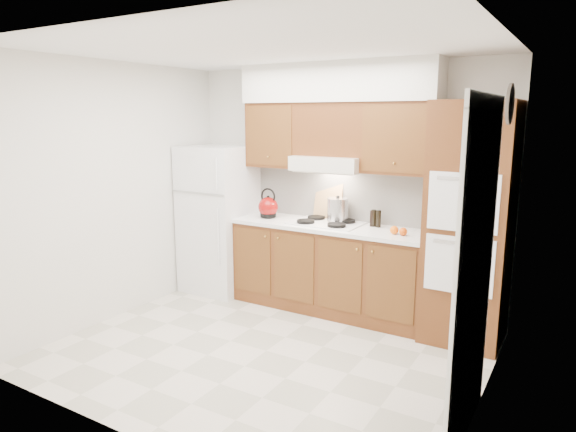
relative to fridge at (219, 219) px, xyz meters
The scene contains 26 objects.
floor 2.00m from the fridge, 39.06° to the right, with size 3.60×3.60×0.00m, color beige.
ceiling 2.51m from the fridge, 39.06° to the right, with size 3.60×3.60×0.00m, color white.
wall_back 1.52m from the fridge, 14.37° to the left, with size 3.60×0.02×2.60m, color silver.
wall_left 1.28m from the fridge, 109.11° to the right, with size 0.02×3.00×2.60m, color silver.
wall_right 3.43m from the fridge, 19.58° to the right, with size 0.02×3.00×2.60m, color silver.
fridge is the anchor object (origin of this frame).
base_cabinets 1.49m from the fridge, ahead, with size 2.11×0.60×0.90m, color brown.
countertop 1.43m from the fridge, ahead, with size 2.13×0.62×0.04m, color white.
backsplash 1.51m from the fridge, 13.56° to the left, with size 2.11×0.03×0.56m, color white.
oven_cabinet 2.86m from the fridge, ahead, with size 0.70×0.65×2.20m, color brown.
upper_cab_left 1.22m from the fridge, 15.78° to the left, with size 0.63×0.33×0.70m, color brown.
upper_cab_right 2.35m from the fridge, ahead, with size 0.73×0.33×0.70m, color brown.
range_hood 1.56m from the fridge, ahead, with size 0.75×0.45×0.15m, color silver.
upper_cab_over_hood 1.75m from the fridge, ahead, with size 0.75×0.33×0.55m, color brown.
soffit 2.11m from the fridge, ahead, with size 2.13×0.36×0.40m, color silver.
cooktop 1.38m from the fridge, ahead, with size 0.74×0.50×0.01m, color white.
doorway 3.53m from the fridge, 25.02° to the right, with size 0.02×0.90×2.10m, color black.
wall_clock 3.49m from the fridge, 10.48° to the right, with size 0.30×0.30×0.02m, color #3F3833.
kettle 0.70m from the fridge, ahead, with size 0.22×0.22×0.22m, color maroon.
cutting_board 1.35m from the fridge, 13.59° to the left, with size 0.33×0.02×0.45m, color tan.
stock_pot 1.49m from the fridge, ahead, with size 0.22×0.22×0.23m, color silver.
condiment_a 1.88m from the fridge, ahead, with size 0.05×0.05×0.18m, color black.
condiment_b 1.93m from the fridge, ahead, with size 0.05×0.05×0.18m, color black.
condiment_c 1.87m from the fridge, ahead, with size 0.06×0.06×0.16m, color black.
orange_near 2.17m from the fridge, ahead, with size 0.08×0.08×0.08m, color orange.
orange_far 2.26m from the fridge, ahead, with size 0.08×0.08×0.08m, color #E5530C.
Camera 1 is at (2.35, -3.56, 2.07)m, focal length 32.00 mm.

